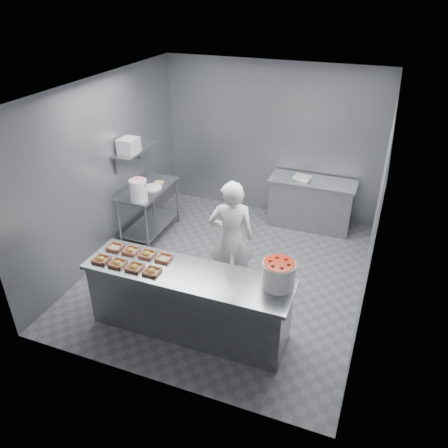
{
  "coord_description": "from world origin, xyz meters",
  "views": [
    {
      "loc": [
        1.93,
        -5.18,
        4.01
      ],
      "look_at": [
        0.03,
        -0.2,
        0.97
      ],
      "focal_mm": 35.0,
      "sensor_mm": 36.0,
      "label": 1
    }
  ],
  "objects_px": {
    "tray_1": "(118,263)",
    "tray_7": "(164,258)",
    "back_counter": "(311,203)",
    "worker": "(231,238)",
    "prep_table": "(149,204)",
    "tray_6": "(147,254)",
    "service_counter": "(189,302)",
    "tray_4": "(115,247)",
    "tray_3": "(152,271)",
    "tray_2": "(134,267)",
    "appliance": "(129,145)",
    "strawberry_tub": "(279,274)",
    "glaze_bucket": "(138,189)",
    "tray_5": "(131,250)",
    "tray_0": "(101,259)"
  },
  "relations": [
    {
      "from": "service_counter",
      "to": "tray_3",
      "type": "xyz_separation_m",
      "value": [
        -0.4,
        -0.15,
        0.47
      ]
    },
    {
      "from": "tray_3",
      "to": "strawberry_tub",
      "type": "relative_size",
      "value": 0.49
    },
    {
      "from": "back_counter",
      "to": "tray_4",
      "type": "distance_m",
      "value": 3.72
    },
    {
      "from": "tray_4",
      "to": "strawberry_tub",
      "type": "xyz_separation_m",
      "value": [
        2.19,
        -0.0,
        0.15
      ]
    },
    {
      "from": "tray_3",
      "to": "tray_7",
      "type": "bearing_deg",
      "value": 89.44
    },
    {
      "from": "tray_1",
      "to": "tray_6",
      "type": "xyz_separation_m",
      "value": [
        0.24,
        0.31,
        0.0
      ]
    },
    {
      "from": "tray_1",
      "to": "tray_2",
      "type": "distance_m",
      "value": 0.24
    },
    {
      "from": "service_counter",
      "to": "tray_0",
      "type": "relative_size",
      "value": 13.88
    },
    {
      "from": "service_counter",
      "to": "tray_2",
      "type": "xyz_separation_m",
      "value": [
        -0.64,
        -0.15,
        0.47
      ]
    },
    {
      "from": "back_counter",
      "to": "tray_7",
      "type": "height_order",
      "value": "tray_7"
    },
    {
      "from": "prep_table",
      "to": "tray_5",
      "type": "relative_size",
      "value": 6.4
    },
    {
      "from": "tray_1",
      "to": "tray_7",
      "type": "distance_m",
      "value": 0.57
    },
    {
      "from": "back_counter",
      "to": "worker",
      "type": "bearing_deg",
      "value": -107.26
    },
    {
      "from": "tray_3",
      "to": "tray_6",
      "type": "height_order",
      "value": "same"
    },
    {
      "from": "tray_2",
      "to": "worker",
      "type": "height_order",
      "value": "worker"
    },
    {
      "from": "tray_3",
      "to": "strawberry_tub",
      "type": "height_order",
      "value": "strawberry_tub"
    },
    {
      "from": "service_counter",
      "to": "tray_5",
      "type": "distance_m",
      "value": 1.01
    },
    {
      "from": "tray_5",
      "to": "glaze_bucket",
      "type": "bearing_deg",
      "value": 116.27
    },
    {
      "from": "back_counter",
      "to": "tray_1",
      "type": "xyz_separation_m",
      "value": [
        -1.78,
        -3.4,
        0.47
      ]
    },
    {
      "from": "worker",
      "to": "glaze_bucket",
      "type": "bearing_deg",
      "value": -35.48
    },
    {
      "from": "tray_6",
      "to": "glaze_bucket",
      "type": "xyz_separation_m",
      "value": [
        -0.91,
        1.36,
        0.16
      ]
    },
    {
      "from": "tray_2",
      "to": "prep_table",
      "type": "bearing_deg",
      "value": 115.72
    },
    {
      "from": "prep_table",
      "to": "appliance",
      "type": "distance_m",
      "value": 1.11
    },
    {
      "from": "glaze_bucket",
      "to": "worker",
      "type": "bearing_deg",
      "value": -16.35
    },
    {
      "from": "tray_1",
      "to": "tray_6",
      "type": "height_order",
      "value": "same"
    },
    {
      "from": "service_counter",
      "to": "tray_3",
      "type": "height_order",
      "value": "tray_3"
    },
    {
      "from": "appliance",
      "to": "strawberry_tub",
      "type": "bearing_deg",
      "value": -28.86
    },
    {
      "from": "prep_table",
      "to": "tray_1",
      "type": "relative_size",
      "value": 6.4
    },
    {
      "from": "worker",
      "to": "glaze_bucket",
      "type": "relative_size",
      "value": 4.12
    },
    {
      "from": "prep_table",
      "to": "tray_5",
      "type": "xyz_separation_m",
      "value": [
        0.77,
        -1.8,
        0.33
      ]
    },
    {
      "from": "tray_6",
      "to": "strawberry_tub",
      "type": "relative_size",
      "value": 0.49
    },
    {
      "from": "prep_table",
      "to": "tray_4",
      "type": "relative_size",
      "value": 6.4
    },
    {
      "from": "tray_0",
      "to": "tray_3",
      "type": "height_order",
      "value": "same"
    },
    {
      "from": "prep_table",
      "to": "tray_6",
      "type": "height_order",
      "value": "tray_6"
    },
    {
      "from": "tray_0",
      "to": "tray_2",
      "type": "xyz_separation_m",
      "value": [
        0.48,
        0.0,
        0.0
      ]
    },
    {
      "from": "prep_table",
      "to": "tray_3",
      "type": "height_order",
      "value": "tray_3"
    },
    {
      "from": "tray_1",
      "to": "tray_7",
      "type": "height_order",
      "value": "tray_1"
    },
    {
      "from": "tray_0",
      "to": "appliance",
      "type": "xyz_separation_m",
      "value": [
        -0.7,
        1.94,
        0.76
      ]
    },
    {
      "from": "tray_3",
      "to": "tray_5",
      "type": "distance_m",
      "value": 0.57
    },
    {
      "from": "tray_0",
      "to": "tray_3",
      "type": "distance_m",
      "value": 0.72
    },
    {
      "from": "tray_1",
      "to": "tray_2",
      "type": "bearing_deg",
      "value": 0.0
    },
    {
      "from": "service_counter",
      "to": "tray_4",
      "type": "relative_size",
      "value": 13.88
    },
    {
      "from": "back_counter",
      "to": "appliance",
      "type": "relative_size",
      "value": 4.9
    },
    {
      "from": "service_counter",
      "to": "tray_6",
      "type": "bearing_deg",
      "value": 166.45
    },
    {
      "from": "tray_1",
      "to": "tray_6",
      "type": "distance_m",
      "value": 0.39
    },
    {
      "from": "tray_0",
      "to": "worker",
      "type": "xyz_separation_m",
      "value": [
        1.32,
        1.15,
        -0.06
      ]
    },
    {
      "from": "tray_2",
      "to": "tray_7",
      "type": "distance_m",
      "value": 0.39
    },
    {
      "from": "tray_1",
      "to": "tray_2",
      "type": "xyz_separation_m",
      "value": [
        0.24,
        0.0,
        0.0
      ]
    },
    {
      "from": "tray_6",
      "to": "strawberry_tub",
      "type": "height_order",
      "value": "strawberry_tub"
    },
    {
      "from": "tray_2",
      "to": "strawberry_tub",
      "type": "bearing_deg",
      "value": 10.02
    }
  ]
}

